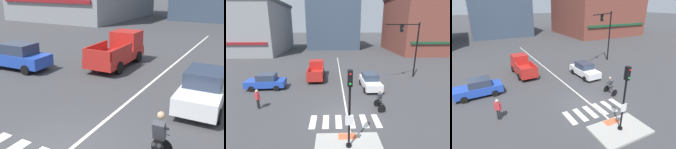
# 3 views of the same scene
# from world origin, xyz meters

# --- Properties ---
(lane_centre_line) EXTENTS (0.14, 28.00, 0.01)m
(lane_centre_line) POSITION_xyz_m (0.22, 10.00, 0.00)
(lane_centre_line) COLOR silver
(lane_centre_line) RESTS_ON ground
(car_blue_cross_left) EXTENTS (4.18, 2.01, 1.64)m
(car_blue_cross_left) POSITION_xyz_m (-8.04, 5.96, 0.81)
(car_blue_cross_left) COLOR #2347B7
(car_blue_cross_left) RESTS_ON ground
(car_white_eastbound_mid) EXTENTS (1.91, 4.14, 1.64)m
(car_white_eastbound_mid) POSITION_xyz_m (3.22, 5.71, 0.81)
(car_white_eastbound_mid) COLOR white
(car_white_eastbound_mid) RESTS_ON ground
(pickup_truck_red_westbound_far) EXTENTS (2.16, 5.15, 2.08)m
(pickup_truck_red_westbound_far) POSITION_xyz_m (-2.98, 9.88, 0.98)
(pickup_truck_red_westbound_far) COLOR red
(pickup_truck_red_westbound_far) RESTS_ON ground
(cyclist) EXTENTS (0.72, 1.13, 1.68)m
(cyclist) POSITION_xyz_m (2.94, 0.85, 0.87)
(cyclist) COLOR black
(cyclist) RESTS_ON ground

